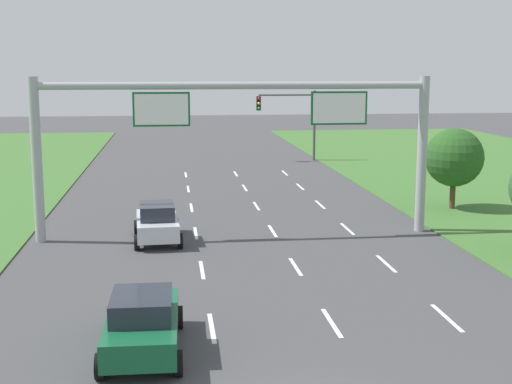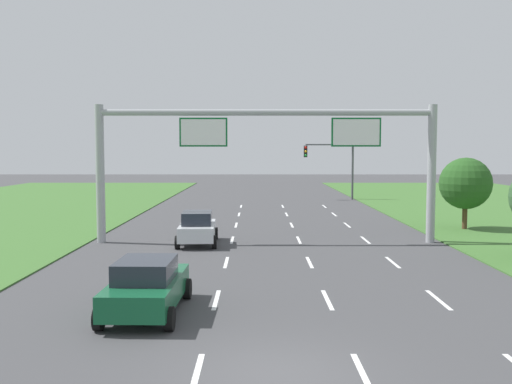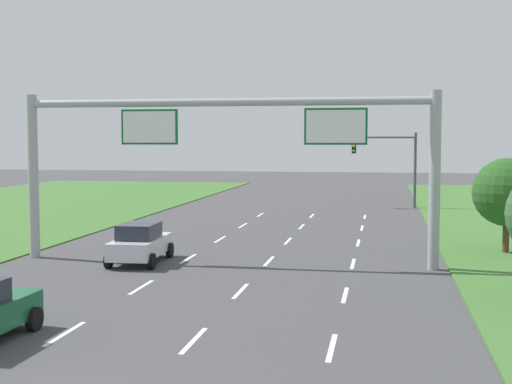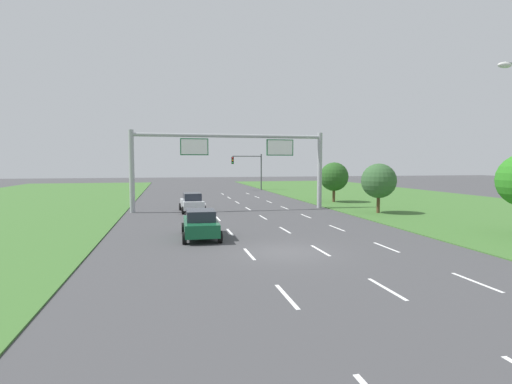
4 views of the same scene
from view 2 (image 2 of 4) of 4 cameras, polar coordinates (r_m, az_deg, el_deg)
The scene contains 9 objects.
ground_plane at distance 12.56m, azimuth 2.40°, elevation -17.77°, with size 200.00×200.00×0.00m, color #424244.
lane_dashes_inner_left at distance 21.20m, azimuth -3.41°, elevation -8.61°, with size 0.14×56.40×0.01m.
lane_dashes_inner_right at distance 21.28m, azimuth 6.15°, elevation -8.58°, with size 0.14×56.40×0.01m.
lane_dashes_slip at distance 21.93m, azimuth 15.37°, elevation -8.32°, with size 0.14×56.40×0.01m.
car_near_red at distance 28.73m, azimuth -5.87°, elevation -3.58°, with size 2.13×4.04×1.65m.
car_lead_silver at distance 16.89m, azimuth -10.85°, elevation -9.21°, with size 2.16×4.38×1.60m.
sign_gantry at distance 28.85m, azimuth 1.27°, elevation 4.51°, with size 17.24×0.44×7.00m.
traffic_light_mast at distance 54.81m, azimuth 7.66°, elevation 3.28°, with size 4.76×0.49×5.60m.
roadside_tree_far at distance 35.74m, azimuth 20.23°, elevation 0.80°, with size 3.04×3.04×4.28m.
Camera 2 is at (-0.50, -11.64, 4.70)m, focal length 40.00 mm.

